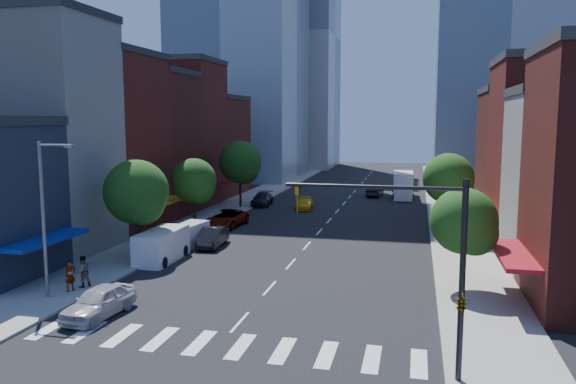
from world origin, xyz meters
name	(u,v)px	position (x,y,z in m)	size (l,w,h in m)	color
ground	(240,322)	(0.00, 0.00, 0.00)	(220.00, 220.00, 0.00)	black
sidewalk_left	(243,202)	(-12.50, 40.00, 0.07)	(5.00, 120.00, 0.15)	gray
sidewalk_right	(449,209)	(12.50, 40.00, 0.07)	(5.00, 120.00, 0.15)	gray
crosswalk	(220,345)	(0.00, -3.00, 0.01)	(19.00, 3.00, 0.01)	silver
bldg_left_1	(30,137)	(-21.00, 12.00, 9.00)	(12.00, 8.00, 18.00)	#B6B3A8
bldg_left_2	(92,145)	(-21.00, 20.50, 8.00)	(12.00, 9.00, 16.00)	maroon
bldg_left_3	(136,146)	(-21.00, 29.00, 7.50)	(12.00, 8.00, 15.00)	#541A15
bldg_left_4	(170,135)	(-21.00, 37.50, 8.50)	(12.00, 9.00, 17.00)	maroon
bldg_left_5	(199,147)	(-21.00, 47.00, 6.50)	(12.00, 10.00, 13.00)	#541A15
bldg_right_2	(570,154)	(21.00, 24.00, 7.50)	(12.00, 10.00, 15.00)	maroon
bldg_right_3	(543,158)	(21.00, 34.00, 6.50)	(12.00, 10.00, 13.00)	#541A15
tower_far_w	(294,37)	(-18.00, 95.00, 28.00)	(18.00, 18.00, 56.00)	#9EA5AD
traffic_signal	(447,281)	(9.94, -4.50, 4.16)	(7.24, 2.24, 8.00)	black
streetlight	(46,210)	(-11.81, 1.00, 5.28)	(2.25, 0.25, 9.00)	slate
tree_left_near	(138,195)	(-11.35, 10.92, 4.87)	(4.80, 4.80, 7.30)	black
tree_left_mid	(195,183)	(-11.35, 21.92, 4.53)	(4.20, 4.20, 6.65)	black
tree_left_far	(241,164)	(-11.35, 35.92, 5.20)	(5.00, 5.00, 7.75)	black
tree_right_near	(466,224)	(11.65, 7.92, 4.19)	(4.00, 4.00, 6.20)	black
tree_right_far	(450,181)	(11.65, 25.92, 4.86)	(4.60, 4.60, 7.20)	black
parked_car_front	(99,302)	(-7.50, -0.90, 0.82)	(1.93, 4.81, 1.64)	#B8B7BC
parked_car_second	(213,237)	(-7.50, 16.08, 0.77)	(1.63, 4.67, 1.54)	black
parked_car_third	(227,219)	(-9.18, 24.38, 0.82)	(2.71, 5.87, 1.63)	#999999
parked_car_rear	(262,199)	(-9.50, 38.44, 0.76)	(2.14, 5.27, 1.53)	black
cargo_van_near	(161,246)	(-9.50, 10.67, 1.14)	(2.25, 5.44, 2.31)	white
cargo_van_far	(186,236)	(-9.52, 15.30, 0.95)	(2.40, 4.72, 1.92)	silver
taxi	(304,204)	(-3.91, 36.55, 0.65)	(1.81, 4.46, 1.29)	#E7B70C
traffic_car_oncoming	(375,191)	(3.23, 49.42, 0.78)	(1.64, 4.71, 1.55)	black
traffic_car_far	(398,188)	(6.23, 53.92, 0.70)	(1.66, 4.13, 1.41)	#999999
box_truck	(403,186)	(6.98, 49.04, 1.59)	(2.80, 8.41, 3.36)	silver
pedestrian_near	(70,276)	(-11.37, 2.32, 1.11)	(0.70, 0.46, 1.91)	#999999
pedestrian_far	(82,271)	(-11.14, 3.25, 1.12)	(0.95, 0.74, 1.95)	#999999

